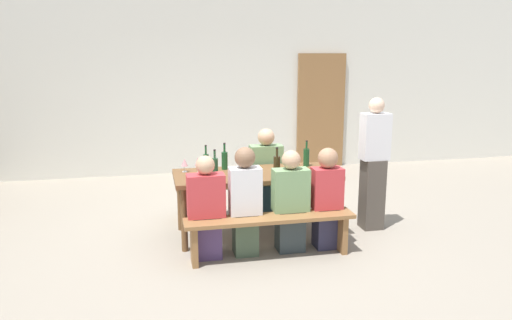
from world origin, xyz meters
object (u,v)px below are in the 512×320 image
wine_bottle_0 (215,168)px  seated_guest_far_0 (266,176)px  bench_far (245,190)px  wine_glass_0 (185,163)px  wine_glass_1 (198,162)px  bench_near (270,226)px  seated_guest_near_2 (290,204)px  wine_bottle_2 (225,160)px  standing_host (374,166)px  wine_bottle_4 (277,166)px  seated_guest_near_3 (327,199)px  tasting_table (256,180)px  seated_guest_near_0 (206,210)px  seated_guest_near_1 (245,203)px  wine_bottle_1 (206,162)px  wine_bottle_3 (306,157)px  wooden_door (321,111)px

wine_bottle_0 → seated_guest_far_0: bearing=44.8°
bench_far → wine_glass_0: bearing=-149.2°
wine_glass_1 → bench_near: bearing=-50.5°
bench_far → seated_guest_near_2: seated_guest_near_2 is taller
wine_bottle_2 → seated_guest_near_2: 1.04m
bench_near → wine_glass_1: bearing=129.5°
seated_guest_near_2 → standing_host: 1.28m
wine_bottle_4 → seated_guest_near_3: 0.67m
tasting_table → seated_guest_far_0: seated_guest_far_0 is taller
tasting_table → seated_guest_near_3: bearing=-39.1°
seated_guest_near_0 → bench_near: bearing=-103.1°
wine_bottle_0 → seated_guest_near_3: 1.26m
wine_glass_0 → seated_guest_near_1: (0.57, -0.76, -0.29)m
bench_near → wine_bottle_1: bearing=123.2°
bench_near → standing_host: bearing=23.0°
bench_near → wine_bottle_3: bearing=53.0°
wine_bottle_2 → seated_guest_near_1: bearing=-83.2°
wine_bottle_0 → bench_near: bearing=-44.2°
seated_guest_far_0 → standing_host: 1.35m
wooden_door → tasting_table: size_ratio=1.11×
tasting_table → seated_guest_near_0: 0.86m
wine_bottle_2 → wine_bottle_3: (1.00, -0.04, 0.00)m
tasting_table → standing_host: standing_host is taller
wine_bottle_0 → wine_glass_0: 0.52m
seated_guest_near_0 → seated_guest_near_3: size_ratio=0.98×
wine_glass_1 → seated_guest_near_0: bearing=-88.6°
wine_glass_1 → wine_glass_0: bearing=142.8°
wine_bottle_4 → seated_guest_near_0: 0.97m
tasting_table → wine_bottle_0: (-0.50, -0.20, 0.21)m
wine_bottle_3 → seated_guest_near_0: seated_guest_near_0 is taller
seated_guest_near_0 → seated_guest_far_0: bearing=-39.4°
wine_bottle_0 → wine_bottle_3: wine_bottle_0 is taller
wine_bottle_1 → seated_guest_near_2: (0.82, -0.70, -0.34)m
tasting_table → wine_glass_1: (-0.66, 0.11, 0.22)m
bench_far → seated_guest_far_0: size_ratio=1.52×
wine_glass_1 → seated_guest_far_0: (0.91, 0.44, -0.32)m
seated_guest_far_0 → wine_glass_1: bearing=-64.4°
wine_glass_1 → wine_bottle_2: bearing=22.4°
bench_near → seated_guest_far_0: 1.28m
wine_glass_1 → wine_bottle_4: bearing=-20.6°
wine_bottle_3 → seated_guest_far_0: bearing=140.8°
wine_bottle_3 → tasting_table: bearing=-163.5°
wine_glass_1 → wine_bottle_0: bearing=-63.3°
wine_bottle_3 → seated_guest_near_3: bearing=-90.3°
wooden_door → seated_guest_far_0: (-1.68, -2.65, -0.49)m
wine_glass_1 → wine_bottle_3: bearing=3.9°
wine_bottle_4 → wine_bottle_3: bearing=40.6°
wine_bottle_2 → wine_glass_1: wine_bottle_2 is taller
wine_glass_0 → seated_guest_near_2: 1.35m
bench_far → wine_bottle_3: wine_bottle_3 is taller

